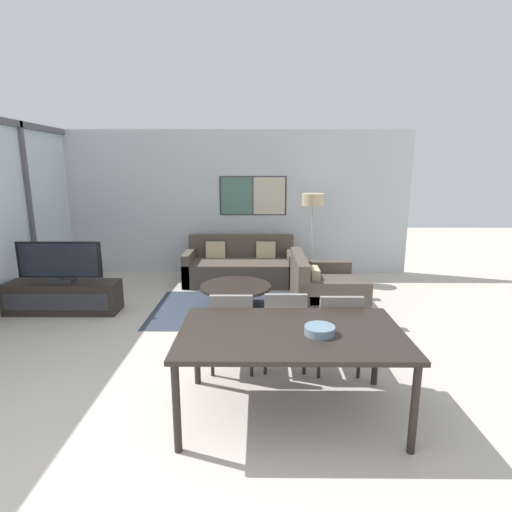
{
  "coord_description": "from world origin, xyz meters",
  "views": [
    {
      "loc": [
        0.66,
        -2.13,
        2.08
      ],
      "look_at": [
        0.62,
        2.99,
        0.95
      ],
      "focal_mm": 28.0,
      "sensor_mm": 36.0,
      "label": 1
    }
  ],
  "objects_px": {
    "tv_console": "(63,297)",
    "coffee_table": "(236,291)",
    "sofa_main": "(241,267)",
    "television": "(60,262)",
    "dining_chair_centre": "(285,325)",
    "floor_lamp": "(313,205)",
    "sofa_side": "(321,292)",
    "dining_chair_right": "(338,328)",
    "dining_table": "(291,338)",
    "dining_chair_left": "(232,326)",
    "fruit_bowl": "(320,330)"
  },
  "relations": [
    {
      "from": "television",
      "to": "sofa_main",
      "type": "height_order",
      "value": "television"
    },
    {
      "from": "coffee_table",
      "to": "fruit_bowl",
      "type": "height_order",
      "value": "fruit_bowl"
    },
    {
      "from": "fruit_bowl",
      "to": "tv_console",
      "type": "bearing_deg",
      "value": 143.05
    },
    {
      "from": "dining_chair_left",
      "to": "tv_console",
      "type": "bearing_deg",
      "value": 146.7
    },
    {
      "from": "tv_console",
      "to": "sofa_main",
      "type": "relative_size",
      "value": 0.81
    },
    {
      "from": "television",
      "to": "dining_chair_right",
      "type": "height_order",
      "value": "television"
    },
    {
      "from": "television",
      "to": "dining_table",
      "type": "xyz_separation_m",
      "value": [
        3.14,
        -2.47,
        -0.06
      ]
    },
    {
      "from": "tv_console",
      "to": "coffee_table",
      "type": "distance_m",
      "value": 2.53
    },
    {
      "from": "dining_chair_right",
      "to": "dining_table",
      "type": "bearing_deg",
      "value": -126.77
    },
    {
      "from": "sofa_side",
      "to": "dining_chair_centre",
      "type": "bearing_deg",
      "value": 159.99
    },
    {
      "from": "dining_chair_left",
      "to": "fruit_bowl",
      "type": "distance_m",
      "value": 1.17
    },
    {
      "from": "sofa_main",
      "to": "sofa_side",
      "type": "xyz_separation_m",
      "value": [
        1.27,
        -1.55,
        0.0
      ]
    },
    {
      "from": "sofa_main",
      "to": "dining_table",
      "type": "xyz_separation_m",
      "value": [
        0.61,
        -4.15,
        0.43
      ]
    },
    {
      "from": "tv_console",
      "to": "dining_table",
      "type": "height_order",
      "value": "dining_table"
    },
    {
      "from": "television",
      "to": "tv_console",
      "type": "bearing_deg",
      "value": -90.0
    },
    {
      "from": "tv_console",
      "to": "dining_chair_centre",
      "type": "bearing_deg",
      "value": -27.97
    },
    {
      "from": "sofa_main",
      "to": "dining_table",
      "type": "height_order",
      "value": "sofa_main"
    },
    {
      "from": "coffee_table",
      "to": "floor_lamp",
      "type": "xyz_separation_m",
      "value": [
        1.32,
        1.59,
        1.14
      ]
    },
    {
      "from": "dining_chair_right",
      "to": "floor_lamp",
      "type": "bearing_deg",
      "value": 87.17
    },
    {
      "from": "dining_chair_left",
      "to": "floor_lamp",
      "type": "relative_size",
      "value": 0.53
    },
    {
      "from": "television",
      "to": "dining_table",
      "type": "relative_size",
      "value": 0.65
    },
    {
      "from": "dining_chair_right",
      "to": "tv_console",
      "type": "bearing_deg",
      "value": 154.67
    },
    {
      "from": "dining_chair_right",
      "to": "fruit_bowl",
      "type": "distance_m",
      "value": 0.91
    },
    {
      "from": "dining_table",
      "to": "dining_chair_left",
      "type": "height_order",
      "value": "dining_chair_left"
    },
    {
      "from": "sofa_side",
      "to": "dining_chair_left",
      "type": "bearing_deg",
      "value": 147.0
    },
    {
      "from": "television",
      "to": "dining_chair_left",
      "type": "height_order",
      "value": "television"
    },
    {
      "from": "television",
      "to": "dining_chair_centre",
      "type": "bearing_deg",
      "value": -27.98
    },
    {
      "from": "coffee_table",
      "to": "floor_lamp",
      "type": "height_order",
      "value": "floor_lamp"
    },
    {
      "from": "sofa_main",
      "to": "floor_lamp",
      "type": "height_order",
      "value": "floor_lamp"
    },
    {
      "from": "sofa_side",
      "to": "floor_lamp",
      "type": "height_order",
      "value": "floor_lamp"
    },
    {
      "from": "sofa_main",
      "to": "dining_chair_right",
      "type": "height_order",
      "value": "dining_chair_right"
    },
    {
      "from": "tv_console",
      "to": "television",
      "type": "xyz_separation_m",
      "value": [
        0.0,
        0.0,
        0.53
      ]
    },
    {
      "from": "sofa_side",
      "to": "dining_chair_right",
      "type": "xyz_separation_m",
      "value": [
        -0.12,
        -1.87,
        0.22
      ]
    },
    {
      "from": "dining_chair_right",
      "to": "floor_lamp",
      "type": "distance_m",
      "value": 3.6
    },
    {
      "from": "dining_chair_centre",
      "to": "coffee_table",
      "type": "bearing_deg",
      "value": 108.73
    },
    {
      "from": "sofa_main",
      "to": "dining_chair_centre",
      "type": "height_order",
      "value": "dining_chair_centre"
    },
    {
      "from": "dining_chair_centre",
      "to": "television",
      "type": "bearing_deg",
      "value": 152.02
    },
    {
      "from": "sofa_main",
      "to": "dining_chair_left",
      "type": "bearing_deg",
      "value": -88.76
    },
    {
      "from": "dining_chair_centre",
      "to": "sofa_side",
      "type": "bearing_deg",
      "value": 69.99
    },
    {
      "from": "dining_chair_centre",
      "to": "tv_console",
      "type": "bearing_deg",
      "value": 152.03
    },
    {
      "from": "dining_chair_right",
      "to": "fruit_bowl",
      "type": "relative_size",
      "value": 3.43
    },
    {
      "from": "television",
      "to": "dining_chair_centre",
      "type": "relative_size",
      "value": 1.4
    },
    {
      "from": "sofa_main",
      "to": "coffee_table",
      "type": "relative_size",
      "value": 1.9
    },
    {
      "from": "sofa_side",
      "to": "dining_chair_right",
      "type": "height_order",
      "value": "dining_chair_right"
    },
    {
      "from": "dining_chair_left",
      "to": "dining_chair_right",
      "type": "distance_m",
      "value": 1.08
    },
    {
      "from": "dining_chair_centre",
      "to": "fruit_bowl",
      "type": "bearing_deg",
      "value": -75.33
    },
    {
      "from": "dining_chair_left",
      "to": "dining_chair_right",
      "type": "height_order",
      "value": "same"
    },
    {
      "from": "dining_chair_left",
      "to": "sofa_side",
      "type": "bearing_deg",
      "value": 57.0
    },
    {
      "from": "dining_chair_centre",
      "to": "floor_lamp",
      "type": "xyz_separation_m",
      "value": [
        0.71,
        3.4,
        0.93
      ]
    },
    {
      "from": "sofa_main",
      "to": "sofa_side",
      "type": "relative_size",
      "value": 1.48
    }
  ]
}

